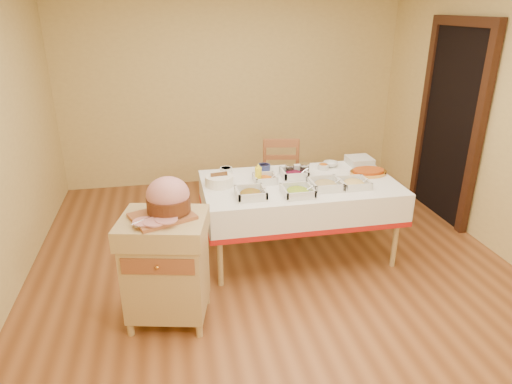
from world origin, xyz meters
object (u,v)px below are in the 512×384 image
(brass_platter, at_px, (368,172))
(preserve_jar_left, at_px, (290,171))
(mustard_bottle, at_px, (258,175))
(plate_stack, at_px, (359,161))
(dining_chair, at_px, (281,183))
(preserve_jar_right, at_px, (304,170))
(butcher_cart, at_px, (166,263))
(dining_table, at_px, (299,198))
(ham_on_board, at_px, (167,200))
(bread_basket, at_px, (219,180))

(brass_platter, bearing_deg, preserve_jar_left, 171.09)
(mustard_bottle, distance_m, plate_stack, 1.20)
(dining_chair, relative_size, preserve_jar_right, 7.80)
(butcher_cart, bearing_deg, dining_table, 32.23)
(butcher_cart, xyz_separation_m, preserve_jar_right, (1.37, 0.96, 0.31))
(ham_on_board, bearing_deg, dining_table, 32.00)
(preserve_jar_left, xyz_separation_m, plate_stack, (0.80, 0.19, -0.01))
(butcher_cart, height_order, dining_chair, dining_chair)
(dining_table, relative_size, plate_stack, 7.43)
(preserve_jar_right, bearing_deg, mustard_bottle, -165.77)
(butcher_cart, bearing_deg, mustard_bottle, 43.70)
(preserve_jar_left, xyz_separation_m, brass_platter, (0.77, -0.12, -0.03))
(plate_stack, xyz_separation_m, brass_platter, (-0.04, -0.31, -0.01))
(preserve_jar_right, bearing_deg, butcher_cart, -144.78)
(dining_table, relative_size, brass_platter, 4.93)
(ham_on_board, distance_m, brass_platter, 2.13)
(dining_table, bearing_deg, brass_platter, 5.66)
(dining_chair, bearing_deg, dining_table, -90.13)
(ham_on_board, xyz_separation_m, bread_basket, (0.47, 0.82, -0.20))
(preserve_jar_right, height_order, bread_basket, preserve_jar_right)
(preserve_jar_left, distance_m, bread_basket, 0.72)
(butcher_cart, distance_m, ham_on_board, 0.51)
(butcher_cart, xyz_separation_m, ham_on_board, (0.05, 0.04, 0.51))
(ham_on_board, relative_size, plate_stack, 1.81)
(butcher_cart, bearing_deg, bread_basket, 58.98)
(mustard_bottle, bearing_deg, bread_basket, 177.02)
(ham_on_board, height_order, mustard_bottle, ham_on_board)
(dining_table, distance_m, bread_basket, 0.78)
(dining_table, relative_size, mustard_bottle, 9.31)
(mustard_bottle, relative_size, plate_stack, 0.80)
(preserve_jar_right, xyz_separation_m, bread_basket, (-0.85, -0.10, -0.01))
(ham_on_board, xyz_separation_m, brass_platter, (1.95, 0.84, -0.22))
(preserve_jar_left, xyz_separation_m, mustard_bottle, (-0.34, -0.15, 0.04))
(dining_table, xyz_separation_m, dining_chair, (0.00, 0.68, -0.11))
(dining_table, relative_size, preserve_jar_left, 16.96)
(butcher_cart, distance_m, preserve_jar_right, 1.70)
(dining_table, distance_m, mustard_bottle, 0.46)
(mustard_bottle, relative_size, bread_basket, 0.75)
(preserve_jar_left, bearing_deg, dining_table, -76.79)
(bread_basket, xyz_separation_m, plate_stack, (1.51, 0.32, -0.01))
(preserve_jar_left, bearing_deg, brass_platter, -8.91)
(preserve_jar_left, height_order, brass_platter, preserve_jar_left)
(dining_table, bearing_deg, preserve_jar_left, 103.21)
(ham_on_board, distance_m, plate_stack, 2.30)
(dining_table, distance_m, dining_chair, 0.69)
(bread_basket, distance_m, plate_stack, 1.55)
(preserve_jar_left, relative_size, bread_basket, 0.41)
(bread_basket, bearing_deg, ham_on_board, -119.79)
(bread_basket, relative_size, brass_platter, 0.71)
(dining_table, bearing_deg, mustard_bottle, 174.09)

